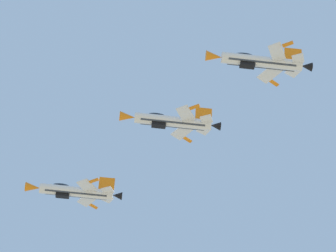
# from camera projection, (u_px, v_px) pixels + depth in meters

# --- Properties ---
(fighter_jet_lead) EXTENTS (12.28, 12.28, 5.53)m
(fighter_jet_lead) POSITION_uv_depth(u_px,v_px,m) (75.00, 191.00, 126.65)
(fighter_jet_lead) COLOR white
(fighter_jet_left_wing) EXTENTS (12.28, 12.28, 5.47)m
(fighter_jet_left_wing) POSITION_uv_depth(u_px,v_px,m) (171.00, 121.00, 120.59)
(fighter_jet_left_wing) COLOR white
(fighter_jet_right_wing) EXTENTS (12.28, 12.28, 5.46)m
(fighter_jet_right_wing) POSITION_uv_depth(u_px,v_px,m) (260.00, 61.00, 114.18)
(fighter_jet_right_wing) COLOR white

